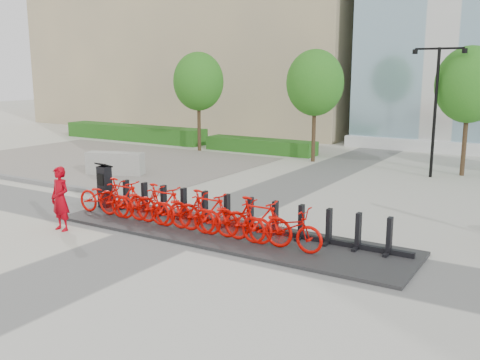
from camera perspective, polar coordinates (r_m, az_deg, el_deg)
The scene contains 23 objects.
ground at distance 14.20m, azimuth -6.66°, elevation -5.36°, with size 120.00×120.00×0.00m, color #B1AFA5.
gravel_patch at distance 25.86m, azimuth -14.49°, elevation 2.02°, with size 14.00×14.00×0.00m, color slate.
curb at distance 22.68m, azimuth -23.79°, elevation 0.30°, with size 14.00×0.25×0.15m, color slate.
hedge_a at distance 33.17m, azimuth -11.27°, elevation 4.96°, with size 10.00×1.40×0.90m, color #27521A.
hedge_b at distance 27.63m, azimuth 2.17°, elevation 3.69°, with size 6.00×1.20×0.70m, color #27521A.
tree_0 at distance 27.99m, azimuth -4.46°, elevation 10.42°, with size 2.60×2.60×5.10m.
tree_1 at distance 24.73m, azimuth 8.01°, elevation 10.21°, with size 2.60×2.60×5.10m.
tree_2 at distance 22.89m, azimuth 23.26°, elevation 9.31°, with size 2.60×2.60×5.10m.
streetlamp at distance 22.10m, azimuth 20.18°, elevation 8.30°, with size 2.00×0.20×5.00m.
dock_pad at distance 13.69m, azimuth -1.58°, elevation -5.75°, with size 9.60×2.40×0.08m, color #282829.
dock_rail_posts at distance 13.91m, azimuth -0.31°, elevation -3.47°, with size 8.02×0.50×0.85m, color black, non-canonical shape.
bike_0 at distance 15.71m, azimuth -14.29°, elevation -1.79°, with size 0.67×1.91×1.00m, color #CE0500.
bike_1 at distance 15.20m, azimuth -12.41°, elevation -1.94°, with size 0.52×1.85×1.11m, color #CE0500.
bike_2 at distance 14.73m, azimuth -10.38°, elevation -2.50°, with size 0.67×1.91×1.00m, color #CE0500.
bike_3 at distance 14.26m, azimuth -8.23°, elevation -2.67°, with size 0.52×1.85×1.11m, color #CE0500.
bike_4 at distance 13.83m, azimuth -5.93°, elevation -3.29°, with size 0.67×1.91×1.00m, color #CE0500.
bike_5 at distance 13.40m, azimuth -3.49°, elevation -3.49°, with size 0.52×1.85×1.11m, color #CE0500.
bike_6 at distance 13.03m, azimuth -0.89°, elevation -4.16°, with size 0.67×1.91×1.00m, color #CE0500.
bike_7 at distance 12.66m, azimuth 1.86°, elevation -4.38°, with size 0.52×1.85×1.11m, color #CE0500.
bike_8 at distance 12.35m, azimuth 4.77°, elevation -5.09°, with size 0.67×1.91×1.00m, color #CE0500.
kiosk at distance 16.54m, azimuth -14.24°, elevation -0.59°, with size 0.43×0.36×1.36m.
worker_red at distance 14.68m, azimuth -18.63°, elevation -1.91°, with size 0.62×0.41×1.69m, color #9D000D.
jersey_barrier at distance 22.20m, azimuth -13.16°, elevation 1.74°, with size 2.33×0.64×0.90m, color #A4A39C.
Camera 1 is at (8.48, -10.62, 4.10)m, focal length 40.00 mm.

